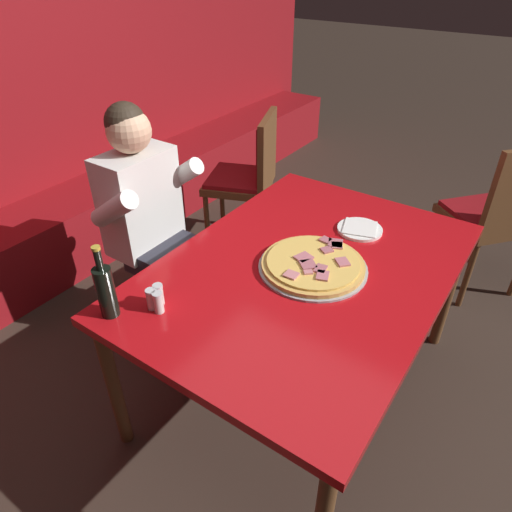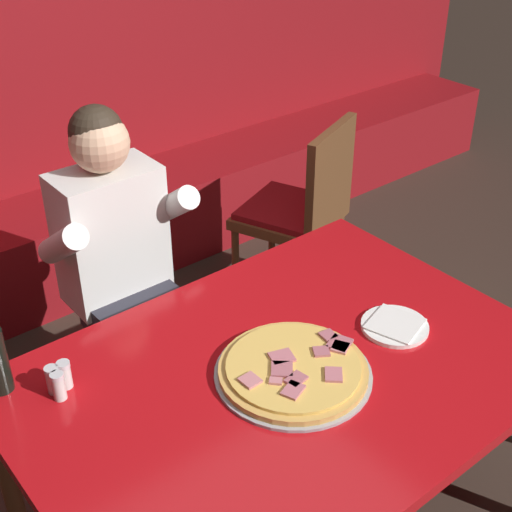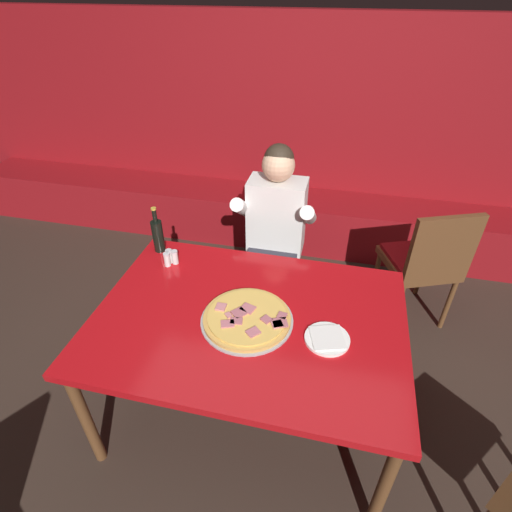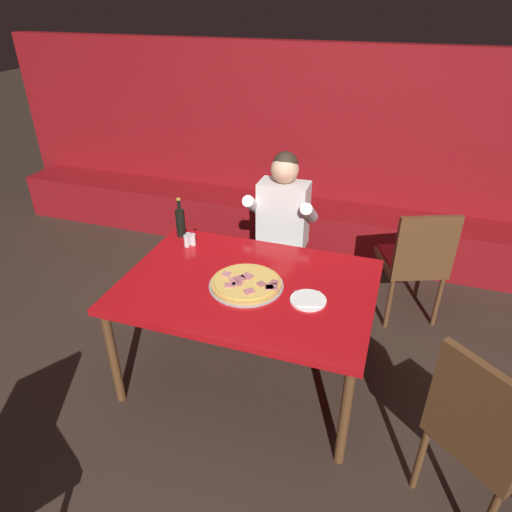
{
  "view_description": "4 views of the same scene",
  "coord_description": "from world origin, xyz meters",
  "views": [
    {
      "loc": [
        -1.39,
        -0.71,
        1.85
      ],
      "look_at": [
        -0.14,
        0.16,
        0.81
      ],
      "focal_mm": 32.0,
      "sensor_mm": 36.0,
      "label": 1
    },
    {
      "loc": [
        -1.06,
        -1.16,
        2.1
      ],
      "look_at": [
        0.13,
        0.29,
        0.93
      ],
      "focal_mm": 50.0,
      "sensor_mm": 36.0,
      "label": 2
    },
    {
      "loc": [
        0.36,
        -1.38,
        2.13
      ],
      "look_at": [
        -0.02,
        0.24,
        0.94
      ],
      "focal_mm": 28.0,
      "sensor_mm": 36.0,
      "label": 3
    },
    {
      "loc": [
        0.78,
        -2.18,
        2.29
      ],
      "look_at": [
        0.02,
        0.08,
        0.89
      ],
      "focal_mm": 32.0,
      "sensor_mm": 36.0,
      "label": 4
    }
  ],
  "objects": [
    {
      "name": "ground_plane",
      "position": [
        0.0,
        0.0,
        0.0
      ],
      "size": [
        24.0,
        24.0,
        0.0
      ],
      "primitive_type": "plane",
      "color": "#33261E"
    },
    {
      "name": "diner_seated_blue_shirt",
      "position": [
        -0.04,
        0.86,
        0.71
      ],
      "size": [
        0.53,
        0.53,
        1.27
      ],
      "color": "black",
      "rests_on": "ground_plane"
    },
    {
      "name": "shaker_parmesan",
      "position": [
        -0.52,
        0.33,
        0.78
      ],
      "size": [
        0.04,
        0.04,
        0.09
      ],
      "color": "silver",
      "rests_on": "main_dining_table"
    },
    {
      "name": "shaker_black_pepper",
      "position": [
        -0.56,
        0.33,
        0.78
      ],
      "size": [
        0.04,
        0.04,
        0.09
      ],
      "color": "silver",
      "rests_on": "main_dining_table"
    },
    {
      "name": "booth_wall_panel",
      "position": [
        0.0,
        2.18,
        0.95
      ],
      "size": [
        6.8,
        0.16,
        1.9
      ],
      "primitive_type": "cube",
      "color": "maroon",
      "rests_on": "ground_plane"
    },
    {
      "name": "pizza",
      "position": [
        0.0,
        -0.03,
        0.76
      ],
      "size": [
        0.45,
        0.45,
        0.05
      ],
      "color": "#9E9EA3",
      "rests_on": "main_dining_table"
    },
    {
      "name": "dining_chair_far_left",
      "position": [
        1.32,
        -0.55,
        0.58
      ],
      "size": [
        0.62,
        0.62,
        1.0
      ],
      "color": "brown",
      "rests_on": "ground_plane"
    },
    {
      "name": "booth_bench",
      "position": [
        0.0,
        1.86,
        0.23
      ],
      "size": [
        6.46,
        0.48,
        0.46
      ],
      "primitive_type": "cube",
      "color": "maroon",
      "rests_on": "ground_plane"
    },
    {
      "name": "shaker_oregano",
      "position": [
        -0.56,
        0.3,
        0.78
      ],
      "size": [
        0.04,
        0.04,
        0.09
      ],
      "color": "silver",
      "rests_on": "main_dining_table"
    },
    {
      "name": "plate_white_paper",
      "position": [
        0.39,
        -0.07,
        0.75
      ],
      "size": [
        0.21,
        0.21,
        0.02
      ],
      "color": "white",
      "rests_on": "main_dining_table"
    },
    {
      "name": "beer_bottle",
      "position": [
        -0.67,
        0.44,
        0.85
      ],
      "size": [
        0.07,
        0.07,
        0.29
      ],
      "color": "black",
      "rests_on": "main_dining_table"
    },
    {
      "name": "dining_chair_near_left",
      "position": [
        0.99,
        0.99,
        0.56
      ],
      "size": [
        0.57,
        0.57,
        0.95
      ],
      "color": "brown",
      "rests_on": "ground_plane"
    },
    {
      "name": "main_dining_table",
      "position": [
        0.0,
        0.0,
        0.68
      ],
      "size": [
        1.53,
        1.08,
        0.74
      ],
      "color": "brown",
      "rests_on": "ground_plane"
    }
  ]
}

